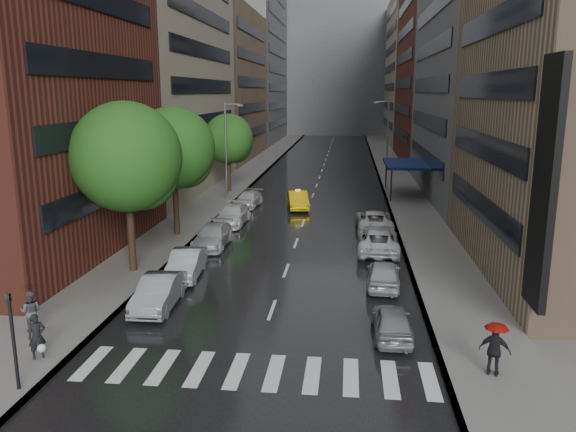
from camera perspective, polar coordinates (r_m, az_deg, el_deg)
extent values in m
plane|color=gray|center=(23.24, -3.01, -13.20)|extent=(220.00, 220.00, 0.00)
cube|color=black|center=(71.45, 3.39, 4.41)|extent=(14.00, 140.00, 0.01)
cube|color=gray|center=(72.43, -3.76, 4.58)|extent=(4.00, 140.00, 0.15)
cube|color=gray|center=(71.57, 10.62, 4.29)|extent=(4.00, 140.00, 0.15)
cube|color=silver|center=(23.25, -19.33, -13.90)|extent=(0.55, 2.80, 0.01)
cube|color=silver|center=(22.71, -16.03, -14.32)|extent=(0.55, 2.80, 0.01)
cube|color=silver|center=(22.24, -12.57, -14.71)|extent=(0.55, 2.80, 0.01)
cube|color=silver|center=(21.86, -8.97, -15.06)|extent=(0.55, 2.80, 0.01)
cube|color=silver|center=(21.56, -5.24, -15.37)|extent=(0.55, 2.80, 0.01)
cube|color=silver|center=(21.35, -1.42, -15.61)|extent=(0.55, 2.80, 0.01)
cube|color=silver|center=(21.23, 2.48, -15.80)|extent=(0.55, 2.80, 0.01)
cube|color=silver|center=(21.20, 6.41, -15.91)|extent=(0.55, 2.80, 0.01)
cube|color=silver|center=(21.26, 10.33, -15.95)|extent=(0.55, 2.80, 0.01)
cube|color=silver|center=(21.42, 14.22, -15.93)|extent=(0.55, 2.80, 0.01)
cube|color=maroon|center=(37.61, -24.17, 15.94)|extent=(8.00, 20.00, 26.00)
cube|color=gray|center=(59.98, -12.43, 18.89)|extent=(8.00, 28.00, 34.00)
cube|color=#937A5B|center=(86.64, -6.25, 13.08)|extent=(8.00, 28.00, 22.00)
cube|color=slate|center=(116.47, -3.06, 16.92)|extent=(8.00, 32.00, 38.00)
cube|color=slate|center=(57.85, 18.27, 13.83)|extent=(8.00, 28.00, 24.00)
cube|color=maroon|center=(85.80, 14.60, 17.45)|extent=(8.00, 28.00, 36.00)
cube|color=gray|center=(115.30, 12.33, 14.21)|extent=(8.00, 32.00, 28.00)
cube|color=black|center=(24.18, 24.63, 2.87)|extent=(0.30, 2.20, 10.00)
cube|color=slate|center=(138.82, 4.94, 14.94)|extent=(40.00, 14.00, 32.00)
cylinder|color=#382619|center=(32.57, -15.68, -1.15)|extent=(0.40, 0.40, 5.28)
sphere|color=#1E5116|center=(31.89, -16.10, 5.79)|extent=(6.04, 6.04, 6.04)
cylinder|color=#382619|center=(40.25, -11.33, 1.44)|extent=(0.40, 0.40, 5.01)
sphere|color=#1E5116|center=(39.71, -11.56, 6.77)|extent=(5.73, 5.73, 5.73)
cylinder|color=#382619|center=(57.29, -6.01, 4.55)|extent=(0.40, 0.40, 4.36)
sphere|color=#1E5116|center=(56.93, -6.09, 7.81)|extent=(4.99, 4.99, 4.99)
imported|color=yellow|center=(49.22, 1.01, 1.64)|extent=(2.43, 4.92, 1.55)
imported|color=gray|center=(27.57, -13.00, -7.54)|extent=(1.80, 4.72, 1.53)
imported|color=#A2A9AC|center=(31.69, -10.32, -4.80)|extent=(1.94, 4.67, 1.50)
imported|color=#ACB2B6|center=(37.47, -7.65, -2.04)|extent=(2.03, 4.99, 1.45)
imported|color=silver|center=(43.62, -5.64, 0.12)|extent=(2.27, 5.22, 1.50)
imported|color=beige|center=(50.24, -4.05, 1.71)|extent=(2.31, 4.76, 1.34)
imported|color=gray|center=(24.26, 10.52, -10.51)|extent=(1.64, 3.96, 1.34)
imported|color=#A6ACAF|center=(30.01, 9.68, -5.82)|extent=(1.96, 4.35, 1.45)
imported|color=silver|center=(36.27, 9.10, -2.49)|extent=(2.67, 5.62, 1.55)
imported|color=#BBBBBB|center=(41.88, 8.73, -0.45)|extent=(2.72, 5.61, 1.54)
imported|color=black|center=(23.70, -24.15, -11.09)|extent=(0.76, 0.74, 1.75)
sphere|color=white|center=(23.69, -23.75, -12.19)|extent=(0.32, 0.32, 0.32)
imported|color=#515055|center=(26.26, -24.65, -8.80)|extent=(0.97, 0.82, 1.79)
imported|color=black|center=(26.01, -24.80, -7.24)|extent=(0.96, 0.98, 0.88)
imported|color=black|center=(21.77, 20.26, -12.72)|extent=(1.18, 0.79, 1.86)
imported|color=#B7160E|center=(21.48, 20.41, -10.98)|extent=(0.82, 0.82, 0.72)
cylinder|color=black|center=(21.41, -26.06, -11.73)|extent=(0.12, 0.12, 3.20)
imported|color=black|center=(20.90, -26.43, -8.21)|extent=(0.18, 0.15, 0.90)
cylinder|color=gray|center=(52.17, -6.32, 6.49)|extent=(0.18, 0.18, 9.00)
cube|color=gray|center=(51.61, -4.88, 11.13)|extent=(0.50, 0.22, 0.16)
cylinder|color=gray|center=(66.02, 10.05, 7.63)|extent=(0.18, 0.18, 9.00)
cube|color=gray|center=(65.73, 8.95, 11.32)|extent=(0.50, 0.22, 0.16)
cube|color=navy|center=(56.36, 11.86, 5.21)|extent=(4.00, 8.00, 0.25)
cylinder|color=black|center=(52.68, 10.44, 3.12)|extent=(0.12, 0.12, 3.00)
cylinder|color=black|center=(60.18, 9.94, 4.30)|extent=(0.12, 0.12, 3.00)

